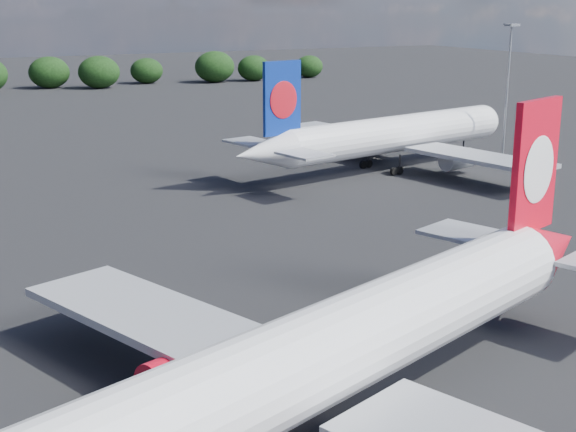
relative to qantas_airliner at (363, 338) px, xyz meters
name	(u,v)px	position (x,y,z in m)	size (l,w,h in m)	color
qantas_airliner	(363,338)	(0.00, 0.00, 0.00)	(47.72, 45.86, 16.03)	white
china_southern_airliner	(386,136)	(38.42, 55.62, -0.16)	(47.27, 45.19, 15.50)	white
floodlight_mast_near	(508,71)	(57.50, 54.00, 7.86)	(1.60, 1.60, 19.25)	gray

